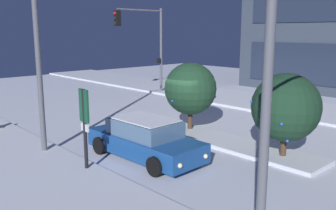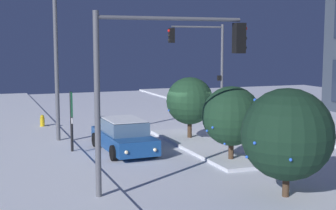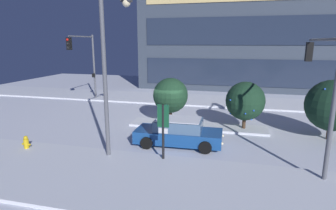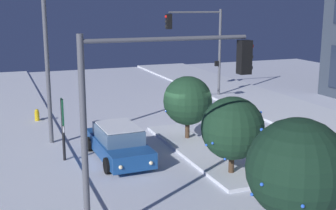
{
  "view_description": "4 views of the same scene",
  "coord_description": "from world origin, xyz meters",
  "px_view_note": "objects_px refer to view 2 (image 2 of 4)",
  "views": [
    {
      "loc": [
        11.58,
        -11.92,
        4.55
      ],
      "look_at": [
        1.37,
        -2.38,
        1.74
      ],
      "focal_mm": 39.23,
      "sensor_mm": 36.0,
      "label": 1
    },
    {
      "loc": [
        22.84,
        -9.72,
        4.84
      ],
      "look_at": [
        3.35,
        -2.31,
        2.25
      ],
      "focal_mm": 52.92,
      "sensor_mm": 36.0,
      "label": 2
    },
    {
      "loc": [
        4.62,
        -17.94,
        5.51
      ],
      "look_at": [
        0.63,
        -2.02,
        1.8
      ],
      "focal_mm": 29.79,
      "sensor_mm": 36.0,
      "label": 3
    },
    {
      "loc": [
        19.85,
        -8.54,
        6.56
      ],
      "look_at": [
        2.29,
        -1.77,
        2.35
      ],
      "focal_mm": 48.52,
      "sensor_mm": 36.0,
      "label": 4
    }
  ],
  "objects_px": {
    "street_lamp_arched": "(74,37)",
    "fire_hydrant": "(42,122)",
    "car_near": "(123,136)",
    "traffic_light_corner_near_right": "(163,67)",
    "decorated_tree_median": "(232,116)",
    "decorated_tree_right_of_median": "(287,134)",
    "decorated_tree_left_of_median": "(190,101)",
    "traffic_light_corner_far_left": "(202,52)",
    "parking_info_sign": "(71,115)"
  },
  "relations": [
    {
      "from": "car_near",
      "to": "traffic_light_corner_near_right",
      "type": "height_order",
      "value": "traffic_light_corner_near_right"
    },
    {
      "from": "decorated_tree_median",
      "to": "traffic_light_corner_far_left",
      "type": "bearing_deg",
      "value": 159.98
    },
    {
      "from": "street_lamp_arched",
      "to": "decorated_tree_left_of_median",
      "type": "xyz_separation_m",
      "value": [
        1.59,
        5.45,
        -3.17
      ]
    },
    {
      "from": "car_near",
      "to": "decorated_tree_left_of_median",
      "type": "xyz_separation_m",
      "value": [
        -1.38,
        3.84,
        1.29
      ]
    },
    {
      "from": "traffic_light_corner_near_right",
      "to": "fire_hydrant",
      "type": "distance_m",
      "value": 14.69
    },
    {
      "from": "street_lamp_arched",
      "to": "fire_hydrant",
      "type": "height_order",
      "value": "street_lamp_arched"
    },
    {
      "from": "street_lamp_arched",
      "to": "parking_info_sign",
      "type": "height_order",
      "value": "street_lamp_arched"
    },
    {
      "from": "car_near",
      "to": "traffic_light_corner_near_right",
      "type": "relative_size",
      "value": 0.83
    },
    {
      "from": "traffic_light_corner_far_left",
      "to": "decorated_tree_right_of_median",
      "type": "height_order",
      "value": "traffic_light_corner_far_left"
    },
    {
      "from": "traffic_light_corner_near_right",
      "to": "street_lamp_arched",
      "type": "xyz_separation_m",
      "value": [
        -9.51,
        -1.1,
        1.04
      ]
    },
    {
      "from": "parking_info_sign",
      "to": "fire_hydrant",
      "type": "bearing_deg",
      "value": 96.18
    },
    {
      "from": "decorated_tree_median",
      "to": "decorated_tree_right_of_median",
      "type": "relative_size",
      "value": 0.9
    },
    {
      "from": "traffic_light_corner_near_right",
      "to": "traffic_light_corner_far_left",
      "type": "relative_size",
      "value": 0.94
    },
    {
      "from": "decorated_tree_left_of_median",
      "to": "decorated_tree_right_of_median",
      "type": "relative_size",
      "value": 0.92
    },
    {
      "from": "decorated_tree_median",
      "to": "decorated_tree_left_of_median",
      "type": "distance_m",
      "value": 4.89
    },
    {
      "from": "decorated_tree_median",
      "to": "fire_hydrant",
      "type": "bearing_deg",
      "value": -150.25
    },
    {
      "from": "traffic_light_corner_far_left",
      "to": "decorated_tree_median",
      "type": "distance_m",
      "value": 15.09
    },
    {
      "from": "fire_hydrant",
      "to": "decorated_tree_median",
      "type": "relative_size",
      "value": 0.26
    },
    {
      "from": "traffic_light_corner_far_left",
      "to": "decorated_tree_right_of_median",
      "type": "distance_m",
      "value": 19.7
    },
    {
      "from": "traffic_light_corner_far_left",
      "to": "car_near",
      "type": "bearing_deg",
      "value": 50.43
    },
    {
      "from": "decorated_tree_left_of_median",
      "to": "decorated_tree_right_of_median",
      "type": "height_order",
      "value": "decorated_tree_right_of_median"
    },
    {
      "from": "decorated_tree_median",
      "to": "decorated_tree_right_of_median",
      "type": "bearing_deg",
      "value": -6.72
    },
    {
      "from": "decorated_tree_left_of_median",
      "to": "decorated_tree_right_of_median",
      "type": "bearing_deg",
      "value": -4.83
    },
    {
      "from": "traffic_light_corner_far_left",
      "to": "decorated_tree_median",
      "type": "relative_size",
      "value": 1.98
    },
    {
      "from": "decorated_tree_median",
      "to": "decorated_tree_left_of_median",
      "type": "xyz_separation_m",
      "value": [
        -4.88,
        0.26,
        0.08
      ]
    },
    {
      "from": "fire_hydrant",
      "to": "decorated_tree_right_of_median",
      "type": "relative_size",
      "value": 0.23
    },
    {
      "from": "parking_info_sign",
      "to": "decorated_tree_median",
      "type": "relative_size",
      "value": 0.88
    },
    {
      "from": "traffic_light_corner_near_right",
      "to": "decorated_tree_left_of_median",
      "type": "relative_size",
      "value": 1.83
    },
    {
      "from": "traffic_light_corner_far_left",
      "to": "decorated_tree_left_of_median",
      "type": "distance_m",
      "value": 10.57
    },
    {
      "from": "fire_hydrant",
      "to": "decorated_tree_left_of_median",
      "type": "bearing_deg",
      "value": 46.93
    },
    {
      "from": "car_near",
      "to": "decorated_tree_right_of_median",
      "type": "bearing_deg",
      "value": 18.52
    },
    {
      "from": "traffic_light_corner_far_left",
      "to": "decorated_tree_median",
      "type": "bearing_deg",
      "value": 69.98
    },
    {
      "from": "street_lamp_arched",
      "to": "decorated_tree_right_of_median",
      "type": "relative_size",
      "value": 2.28
    },
    {
      "from": "car_near",
      "to": "parking_info_sign",
      "type": "bearing_deg",
      "value": -98.02
    },
    {
      "from": "parking_info_sign",
      "to": "street_lamp_arched",
      "type": "bearing_deg",
      "value": 79.17
    },
    {
      "from": "car_near",
      "to": "decorated_tree_left_of_median",
      "type": "height_order",
      "value": "decorated_tree_left_of_median"
    },
    {
      "from": "traffic_light_corner_near_right",
      "to": "street_lamp_arched",
      "type": "distance_m",
      "value": 9.63
    },
    {
      "from": "traffic_light_corner_far_left",
      "to": "fire_hydrant",
      "type": "bearing_deg",
      "value": 14.84
    },
    {
      "from": "car_near",
      "to": "decorated_tree_median",
      "type": "relative_size",
      "value": 1.53
    },
    {
      "from": "traffic_light_corner_near_right",
      "to": "parking_info_sign",
      "type": "xyz_separation_m",
      "value": [
        -6.8,
        -1.75,
        -2.36
      ]
    },
    {
      "from": "fire_hydrant",
      "to": "car_near",
      "type": "bearing_deg",
      "value": 19.84
    },
    {
      "from": "car_near",
      "to": "traffic_light_corner_far_left",
      "type": "relative_size",
      "value": 0.78
    },
    {
      "from": "traffic_light_corner_far_left",
      "to": "street_lamp_arched",
      "type": "bearing_deg",
      "value": 36.22
    },
    {
      "from": "traffic_light_corner_near_right",
      "to": "decorated_tree_median",
      "type": "distance_m",
      "value": 5.56
    },
    {
      "from": "car_near",
      "to": "street_lamp_arched",
      "type": "bearing_deg",
      "value": -153.15
    },
    {
      "from": "street_lamp_arched",
      "to": "traffic_light_corner_far_left",
      "type": "bearing_deg",
      "value": 36.35
    },
    {
      "from": "street_lamp_arched",
      "to": "decorated_tree_left_of_median",
      "type": "distance_m",
      "value": 6.5
    },
    {
      "from": "car_near",
      "to": "street_lamp_arched",
      "type": "distance_m",
      "value": 5.59
    },
    {
      "from": "street_lamp_arched",
      "to": "fire_hydrant",
      "type": "distance_m",
      "value": 6.67
    },
    {
      "from": "decorated_tree_median",
      "to": "traffic_light_corner_near_right",
      "type": "bearing_deg",
      "value": -53.37
    }
  ]
}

